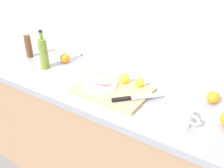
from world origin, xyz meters
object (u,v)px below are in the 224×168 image
object	(u,v)px
orange_0	(65,58)
fish_fillet	(100,81)
coffee_mug_0	(183,118)
pepper_mill	(29,46)
cutting_board	(112,90)
olive_oil_bottle	(44,53)
white_plate	(100,84)
chef_knife	(131,98)
lemon_0	(124,78)

from	to	relation	value
orange_0	fish_fillet	bearing A→B (deg)	-21.21
fish_fillet	orange_0	world-z (taller)	orange_0
coffee_mug_0	pepper_mill	world-z (taller)	pepper_mill
cutting_board	pepper_mill	size ratio (longest dim) A/B	2.50
cutting_board	olive_oil_bottle	distance (m)	0.60
white_plate	chef_knife	size ratio (longest dim) A/B	0.94
cutting_board	orange_0	xyz separation A→B (m)	(-0.53, 0.16, 0.03)
cutting_board	pepper_mill	xyz separation A→B (m)	(-0.85, 0.10, 0.08)
pepper_mill	coffee_mug_0	bearing A→B (deg)	-7.79
olive_oil_bottle	chef_knife	bearing A→B (deg)	-4.88
lemon_0	olive_oil_bottle	size ratio (longest dim) A/B	0.23
white_plate	orange_0	bearing A→B (deg)	158.79
olive_oil_bottle	coffee_mug_0	world-z (taller)	olive_oil_bottle
white_plate	orange_0	distance (m)	0.48
coffee_mug_0	pepper_mill	bearing A→B (deg)	172.21
chef_knife	pepper_mill	xyz separation A→B (m)	(-1.00, 0.14, 0.06)
cutting_board	coffee_mug_0	distance (m)	0.48
white_plate	lemon_0	distance (m)	0.16
orange_0	pepper_mill	bearing A→B (deg)	-168.22
lemon_0	cutting_board	bearing A→B (deg)	-103.53
chef_knife	orange_0	size ratio (longest dim) A/B	3.08
fish_fillet	chef_knife	bearing A→B (deg)	-8.66
fish_fillet	pepper_mill	xyz separation A→B (m)	(-0.77, 0.11, 0.04)
lemon_0	pepper_mill	xyz separation A→B (m)	(-0.87, -0.01, 0.04)
lemon_0	chef_knife	bearing A→B (deg)	-48.89
olive_oil_bottle	orange_0	size ratio (longest dim) A/B	3.83
cutting_board	olive_oil_bottle	size ratio (longest dim) A/B	1.58
lemon_0	white_plate	bearing A→B (deg)	-133.09
cutting_board	chef_knife	xyz separation A→B (m)	(0.16, -0.05, 0.02)
cutting_board	chef_knife	distance (m)	0.16
white_plate	lemon_0	world-z (taller)	lemon_0
orange_0	chef_knife	bearing A→B (deg)	-17.04
cutting_board	orange_0	bearing A→B (deg)	162.93
white_plate	cutting_board	bearing A→B (deg)	7.81
chef_knife	olive_oil_bottle	distance (m)	0.75
orange_0	coffee_mug_0	bearing A→B (deg)	-13.88
chef_knife	pepper_mill	bearing A→B (deg)	126.21
chef_knife	lemon_0	bearing A→B (deg)	85.47
cutting_board	coffee_mug_0	size ratio (longest dim) A/B	3.55
chef_knife	coffee_mug_0	distance (m)	0.32
chef_knife	coffee_mug_0	xyz separation A→B (m)	(0.31, -0.04, 0.02)
olive_oil_bottle	cutting_board	bearing A→B (deg)	-1.58
olive_oil_bottle	white_plate	bearing A→B (deg)	-3.10
chef_knife	orange_0	bearing A→B (deg)	117.31
white_plate	pepper_mill	bearing A→B (deg)	172.02
orange_0	white_plate	bearing A→B (deg)	-21.21
fish_fillet	lemon_0	world-z (taller)	lemon_0
white_plate	pepper_mill	xyz separation A→B (m)	(-0.77, 0.11, 0.06)
white_plate	olive_oil_bottle	world-z (taller)	olive_oil_bottle
fish_fillet	lemon_0	xyz separation A→B (m)	(0.11, 0.11, -0.00)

